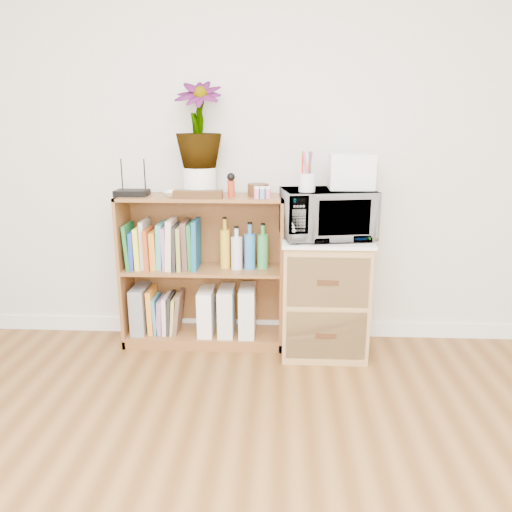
{
  "coord_description": "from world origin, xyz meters",
  "views": [
    {
      "loc": [
        0.13,
        -0.86,
        1.38
      ],
      "look_at": [
        -0.01,
        1.95,
        0.62
      ],
      "focal_mm": 35.0,
      "sensor_mm": 36.0,
      "label": 1
    }
  ],
  "objects": [
    {
      "name": "kokeshi_doll",
      "position": [
        -0.16,
        2.06,
        1.0
      ],
      "size": [
        0.04,
        0.04,
        0.1
      ],
      "primitive_type": "cylinder",
      "color": "#AF2D15",
      "rests_on": "bookshelf"
    },
    {
      "name": "paint_jars",
      "position": [
        0.02,
        2.01,
        0.98
      ],
      "size": [
        0.1,
        0.04,
        0.05
      ],
      "primitive_type": "cube",
      "color": "pink",
      "rests_on": "bookshelf"
    },
    {
      "name": "liquor_bottles",
      "position": [
        -0.09,
        2.1,
        0.64
      ],
      "size": [
        0.3,
        0.07,
        0.31
      ],
      "color": "gold",
      "rests_on": "bookshelf"
    },
    {
      "name": "trinket_box",
      "position": [
        -0.35,
        2.0,
        0.97
      ],
      "size": [
        0.29,
        0.07,
        0.05
      ],
      "primitive_type": "cube",
      "color": "#38220F",
      "rests_on": "bookshelf"
    },
    {
      "name": "lower_books",
      "position": [
        -0.6,
        2.1,
        0.19
      ],
      "size": [
        0.22,
        0.19,
        0.28
      ],
      "color": "orange",
      "rests_on": "bookshelf"
    },
    {
      "name": "cookbooks",
      "position": [
        -0.59,
        2.1,
        0.64
      ],
      "size": [
        0.45,
        0.2,
        0.31
      ],
      "color": "#1B672F",
      "rests_on": "bookshelf"
    },
    {
      "name": "plant_pot",
      "position": [
        -0.36,
        2.12,
        1.03
      ],
      "size": [
        0.2,
        0.2,
        0.17
      ],
      "primitive_type": "cylinder",
      "color": "white",
      "rests_on": "bookshelf"
    },
    {
      "name": "router",
      "position": [
        -0.76,
        2.08,
        0.97
      ],
      "size": [
        0.19,
        0.13,
        0.04
      ],
      "primitive_type": "cube",
      "color": "black",
      "rests_on": "bookshelf"
    },
    {
      "name": "magazine_holder_right",
      "position": [
        -0.07,
        2.09,
        0.22
      ],
      "size": [
        0.1,
        0.25,
        0.31
      ],
      "primitive_type": "cube",
      "color": "silver",
      "rests_on": "bookshelf"
    },
    {
      "name": "skirting_board",
      "position": [
        0.0,
        2.24,
        0.05
      ],
      "size": [
        4.0,
        0.02,
        0.1
      ],
      "primitive_type": "cube",
      "color": "white",
      "rests_on": "ground"
    },
    {
      "name": "wicker_unit",
      "position": [
        0.4,
        2.02,
        0.35
      ],
      "size": [
        0.5,
        0.45,
        0.7
      ],
      "primitive_type": "cube",
      "color": "#9E7542",
      "rests_on": "ground"
    },
    {
      "name": "microwave",
      "position": [
        0.4,
        2.02,
        0.86
      ],
      "size": [
        0.57,
        0.43,
        0.28
      ],
      "primitive_type": "imported",
      "rotation": [
        0.0,
        0.0,
        0.18
      ],
      "color": "silver",
      "rests_on": "wicker_unit"
    },
    {
      "name": "wooden_bowl",
      "position": [
        -0.01,
        2.11,
        0.99
      ],
      "size": [
        0.13,
        0.13,
        0.07
      ],
      "primitive_type": "cylinder",
      "color": "#3D1D10",
      "rests_on": "bookshelf"
    },
    {
      "name": "small_appliance",
      "position": [
        0.53,
        2.06,
        1.1
      ],
      "size": [
        0.25,
        0.21,
        0.2
      ],
      "primitive_type": "cube",
      "color": "white",
      "rests_on": "microwave"
    },
    {
      "name": "white_bowl",
      "position": [
        -0.5,
        2.07,
        0.97
      ],
      "size": [
        0.13,
        0.13,
        0.03
      ],
      "primitive_type": "imported",
      "color": "white",
      "rests_on": "bookshelf"
    },
    {
      "name": "potted_plant",
      "position": [
        -0.36,
        2.12,
        1.36
      ],
      "size": [
        0.28,
        0.28,
        0.49
      ],
      "primitive_type": "imported",
      "color": "#3E772F",
      "rests_on": "plant_pot"
    },
    {
      "name": "magazine_holder_left",
      "position": [
        -0.33,
        2.09,
        0.21
      ],
      "size": [
        0.09,
        0.23,
        0.29
      ],
      "primitive_type": "cube",
      "color": "white",
      "rests_on": "bookshelf"
    },
    {
      "name": "pen_cup",
      "position": [
        0.27,
        1.92,
        1.05
      ],
      "size": [
        0.09,
        0.09,
        0.1
      ],
      "primitive_type": "cylinder",
      "color": "silver",
      "rests_on": "microwave"
    },
    {
      "name": "bookshelf",
      "position": [
        -0.35,
        2.1,
        0.47
      ],
      "size": [
        1.0,
        0.3,
        0.95
      ],
      "primitive_type": "cube",
      "color": "brown",
      "rests_on": "ground"
    },
    {
      "name": "file_box",
      "position": [
        -0.76,
        2.1,
        0.22
      ],
      "size": [
        0.09,
        0.24,
        0.3
      ],
      "primitive_type": "cube",
      "color": "gray",
      "rests_on": "bookshelf"
    },
    {
      "name": "magazine_holder_mid",
      "position": [
        -0.2,
        2.09,
        0.22
      ],
      "size": [
        0.09,
        0.24,
        0.3
      ],
      "primitive_type": "cube",
      "color": "silver",
      "rests_on": "bookshelf"
    }
  ]
}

